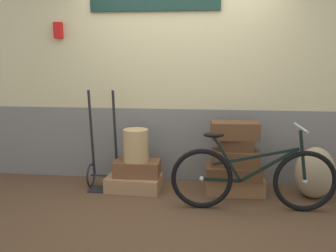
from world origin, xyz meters
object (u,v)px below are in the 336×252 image
at_px(suitcase_1, 137,168).
at_px(suitcase_4, 235,158).
at_px(luggage_trolley, 104,166).
at_px(suitcase_5, 237,145).
at_px(suitcase_3, 233,172).
at_px(wicker_basket, 136,145).
at_px(burlap_sack, 315,173).
at_px(suitcase_0, 134,183).
at_px(suitcase_6, 235,130).
at_px(bicycle, 252,178).
at_px(suitcase_2, 234,185).

xyz_separation_m(suitcase_1, suitcase_4, (1.17, -0.04, 0.17)).
bearing_deg(luggage_trolley, suitcase_5, -1.55).
bearing_deg(suitcase_3, suitcase_1, 178.72).
distance_m(suitcase_4, wicker_basket, 1.19).
distance_m(wicker_basket, burlap_sack, 2.11).
xyz_separation_m(suitcase_0, burlap_sack, (2.12, -0.01, 0.21)).
bearing_deg(suitcase_0, luggage_trolley, 176.28).
distance_m(suitcase_0, luggage_trolley, 0.43).
bearing_deg(suitcase_5, suitcase_3, -150.20).
height_order(suitcase_6, burlap_sack, suitcase_6).
bearing_deg(suitcase_4, luggage_trolley, -179.57).
xyz_separation_m(suitcase_4, bicycle, (0.15, -0.40, -0.09)).
distance_m(suitcase_5, bicycle, 0.51).
bearing_deg(suitcase_3, bicycle, -67.31).
bearing_deg(suitcase_2, suitcase_6, -174.43).
relative_size(suitcase_1, suitcase_6, 1.01).
bearing_deg(burlap_sack, luggage_trolley, 178.85).
distance_m(suitcase_6, bicycle, 0.64).
height_order(suitcase_2, suitcase_5, suitcase_5).
relative_size(suitcase_1, luggage_trolley, 0.45).
xyz_separation_m(suitcase_5, wicker_basket, (-1.20, 0.00, -0.04)).
height_order(suitcase_3, suitcase_4, suitcase_4).
bearing_deg(wicker_basket, suitcase_1, 50.62).
bearing_deg(suitcase_5, luggage_trolley, -179.13).
bearing_deg(burlap_sack, suitcase_2, 177.47).
distance_m(suitcase_2, suitcase_5, 0.50).
bearing_deg(luggage_trolley, suitcase_2, -0.37).
bearing_deg(bicycle, suitcase_5, 107.91).
bearing_deg(suitcase_1, suitcase_2, -0.17).
relative_size(suitcase_3, burlap_sack, 1.07).
height_order(suitcase_1, suitcase_3, suitcase_1).
bearing_deg(burlap_sack, wicker_basket, 179.68).
relative_size(suitcase_0, suitcase_2, 0.96).
bearing_deg(suitcase_4, suitcase_2, 86.47).
distance_m(suitcase_5, suitcase_6, 0.17).
distance_m(suitcase_4, luggage_trolley, 1.61).
bearing_deg(luggage_trolley, suitcase_1, -3.89).
distance_m(suitcase_4, suitcase_6, 0.33).
bearing_deg(suitcase_2, suitcase_0, 179.12).
height_order(suitcase_3, bicycle, bicycle).
distance_m(suitcase_2, suitcase_4, 0.35).
bearing_deg(suitcase_1, suitcase_6, -0.29).
bearing_deg(suitcase_1, suitcase_0, -159.36).
bearing_deg(burlap_sack, suitcase_1, 179.41).
distance_m(suitcase_0, bicycle, 1.46).
bearing_deg(suitcase_6, suitcase_1, 177.51).
xyz_separation_m(suitcase_0, luggage_trolley, (-0.39, 0.04, 0.19)).
distance_m(suitcase_2, wicker_basket, 1.28).
bearing_deg(suitcase_6, wicker_basket, 177.99).
xyz_separation_m(suitcase_1, bicycle, (1.33, -0.44, 0.08)).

